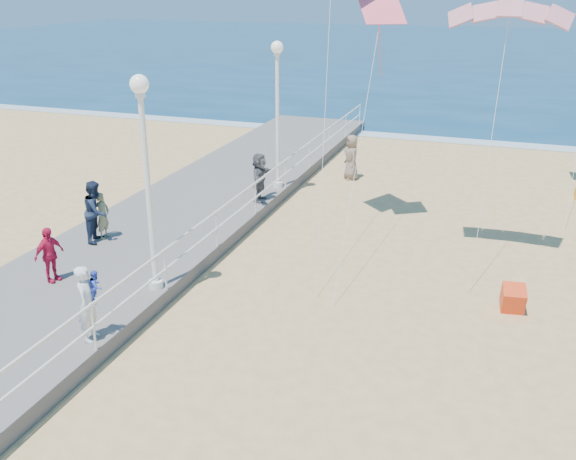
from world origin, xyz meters
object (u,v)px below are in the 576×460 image
(spectator_5, at_px, (260,177))
(box_kite, at_px, (513,301))
(lamp_post_mid, at_px, (146,163))
(toddler_held, at_px, (96,286))
(spectator_6, at_px, (103,216))
(beach_walker_c, at_px, (351,157))
(lamp_post_far, at_px, (277,100))
(spectator_3, at_px, (49,255))
(spectator_7, at_px, (96,211))
(woman_holding_toddler, at_px, (88,303))

(spectator_5, height_order, box_kite, spectator_5)
(lamp_post_mid, xyz_separation_m, toddler_held, (0.10, -2.50, -2.04))
(spectator_6, xyz_separation_m, box_kite, (11.75, -0.01, -0.82))
(lamp_post_mid, height_order, spectator_5, lamp_post_mid)
(spectator_5, distance_m, beach_walker_c, 5.38)
(lamp_post_far, distance_m, spectator_3, 10.24)
(beach_walker_c, bearing_deg, spectator_7, -60.07)
(spectator_7, bearing_deg, spectator_3, 176.84)
(lamp_post_mid, distance_m, spectator_7, 4.58)
(box_kite, bearing_deg, spectator_5, 142.97)
(spectator_6, bearing_deg, lamp_post_mid, -132.52)
(beach_walker_c, bearing_deg, spectator_6, -60.29)
(spectator_6, bearing_deg, spectator_7, 158.39)
(spectator_3, bearing_deg, spectator_5, -5.84)
(woman_holding_toddler, distance_m, spectator_5, 9.93)
(toddler_held, relative_size, box_kite, 1.22)
(lamp_post_mid, bearing_deg, woman_holding_toddler, -91.08)
(spectator_5, relative_size, spectator_7, 0.93)
(spectator_6, height_order, beach_walker_c, beach_walker_c)
(lamp_post_mid, relative_size, spectator_7, 2.88)
(spectator_5, distance_m, spectator_6, 5.75)
(lamp_post_far, relative_size, spectator_7, 2.88)
(spectator_6, bearing_deg, spectator_5, -37.70)
(spectator_5, bearing_deg, box_kite, -125.11)
(spectator_3, height_order, beach_walker_c, spectator_3)
(spectator_7, distance_m, beach_walker_c, 11.30)
(spectator_6, relative_size, beach_walker_c, 0.78)
(toddler_held, relative_size, spectator_5, 0.43)
(spectator_3, bearing_deg, lamp_post_mid, -65.72)
(lamp_post_mid, distance_m, spectator_5, 7.66)
(box_kite, bearing_deg, woman_holding_toddler, -157.23)
(lamp_post_mid, relative_size, spectator_6, 3.70)
(spectator_5, bearing_deg, lamp_post_far, -7.52)
(woman_holding_toddler, distance_m, toddler_held, 0.41)
(lamp_post_far, xyz_separation_m, spectator_3, (-2.73, -9.54, -2.52))
(beach_walker_c, bearing_deg, toddler_held, -39.74)
(spectator_5, bearing_deg, spectator_3, 155.22)
(woman_holding_toddler, height_order, spectator_6, woman_holding_toddler)
(spectator_3, bearing_deg, box_kite, -62.13)
(woman_holding_toddler, relative_size, beach_walker_c, 0.93)
(lamp_post_far, relative_size, box_kite, 8.87)
(woman_holding_toddler, bearing_deg, toddler_held, -60.54)
(woman_holding_toddler, height_order, spectator_5, spectator_5)
(toddler_held, xyz_separation_m, spectator_3, (-2.83, 1.96, -0.48))
(lamp_post_far, relative_size, toddler_held, 7.25)
(lamp_post_far, distance_m, spectator_5, 2.95)
(spectator_6, bearing_deg, toddler_held, -151.33)
(spectator_3, relative_size, spectator_6, 1.03)
(woman_holding_toddler, xyz_separation_m, spectator_6, (-3.12, 5.10, -0.14))
(lamp_post_mid, bearing_deg, toddler_held, -87.71)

